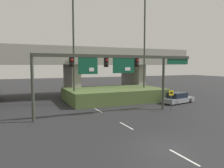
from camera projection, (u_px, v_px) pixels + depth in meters
name	position (u px, v px, depth m)	size (l,w,h in m)	color
ground_plane	(166.00, 148.00, 13.65)	(160.00, 160.00, 0.00)	#262628
lane_markings	(98.00, 110.00, 24.97)	(0.14, 30.34, 0.01)	silver
signal_gantry	(117.00, 66.00, 22.77)	(18.07, 0.44, 6.24)	#383D33
speed_limit_sign	(171.00, 97.00, 24.48)	(0.60, 0.11, 2.43)	#4C4C4C
highway_light_pole_near	(73.00, 32.00, 27.87)	(0.70, 0.36, 17.99)	#383D33
highway_light_pole_far	(145.00, 39.00, 32.76)	(0.70, 0.36, 17.31)	#383D33
overpass_bridge	(71.00, 63.00, 36.35)	(41.30, 8.70, 7.99)	gray
grass_embankment	(114.00, 94.00, 32.14)	(13.74, 9.01, 1.78)	#4C6033
parked_sedan_near_right	(178.00, 98.00, 29.69)	(5.08, 2.85, 1.47)	gray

